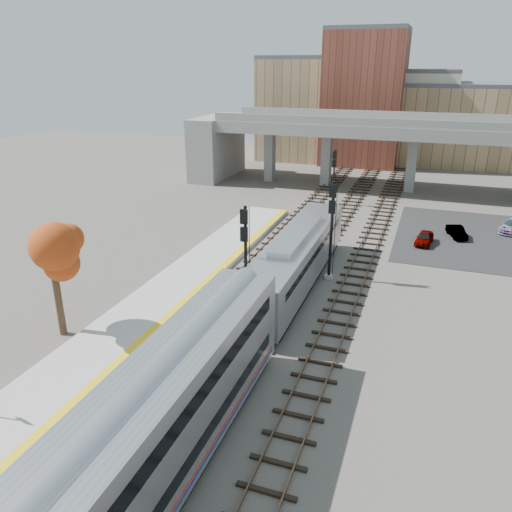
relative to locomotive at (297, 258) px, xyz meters
The scene contains 15 objects.
ground 11.95m from the locomotive, 94.89° to the right, with size 160.00×160.00×0.00m, color #47423D.
platform 14.46m from the locomotive, 125.22° to the right, with size 4.50×60.00×0.35m, color #9E9E99.
yellow_strip 13.44m from the locomotive, 118.52° to the right, with size 0.70×60.00×0.01m, color yellow.
tracks 2.35m from the locomotive, 94.69° to the left, with size 10.70×95.00×0.25m.
overpass 33.73m from the locomotive, 83.28° to the left, with size 54.00×12.00×9.50m.
buildings_far 55.17m from the locomotive, 89.73° to the left, with size 43.00×21.00×20.60m.
parking_lot 20.98m from the locomotive, 51.45° to the left, with size 14.00×18.00×0.04m, color black.
locomotive is the anchor object (origin of this frame).
coach 22.61m from the locomotive, 90.00° to the right, with size 3.03×25.00×5.00m.
signal_mast_near 5.71m from the locomotive, 112.32° to the right, with size 0.60×0.64×7.36m.
signal_mast_mid 3.40m from the locomotive, 48.01° to the left, with size 0.60×0.64×7.65m.
signal_mast_far 23.83m from the locomotive, 95.06° to the left, with size 0.60×0.64×6.37m.
tree 16.78m from the locomotive, 135.25° to the right, with size 3.60×3.60×7.39m.
car_a 15.58m from the locomotive, 56.04° to the left, with size 1.36×3.37×1.15m, color #99999E.
car_b 19.65m from the locomotive, 54.00° to the left, with size 1.13×3.24×1.07m, color #99999E.
Camera 1 is at (9.57, -21.33, 15.74)m, focal length 35.00 mm.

